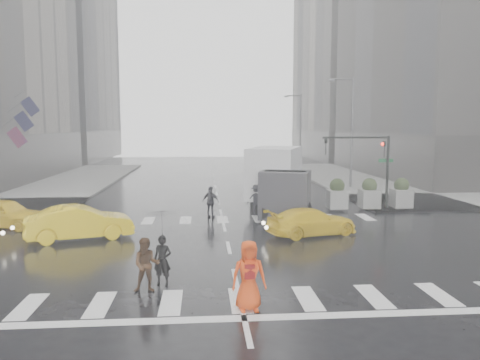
{
  "coord_description": "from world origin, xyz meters",
  "views": [
    {
      "loc": [
        -1.06,
        -19.09,
        5.03
      ],
      "look_at": [
        0.64,
        2.0,
        2.62
      ],
      "focal_mm": 35.0,
      "sensor_mm": 36.0,
      "label": 1
    }
  ],
  "objects": [
    {
      "name": "planter_east",
      "position": [
        11.0,
        8.2,
        0.98
      ],
      "size": [
        1.1,
        1.1,
        1.8
      ],
      "color": "gray",
      "rests_on": "ground"
    },
    {
      "name": "street_lamp_near",
      "position": [
        10.87,
        18.0,
        4.95
      ],
      "size": [
        2.15,
        0.22,
        9.0
      ],
      "color": "#59595B",
      "rests_on": "ground"
    },
    {
      "name": "taxi_front",
      "position": [
        -11.0,
        4.8,
        0.73
      ],
      "size": [
        4.56,
        2.76,
        1.45
      ],
      "primitive_type": "imported",
      "rotation": [
        0.0,
        0.0,
        1.31
      ],
      "color": "yellow",
      "rests_on": "ground"
    },
    {
      "name": "ground",
      "position": [
        0.0,
        0.0,
        0.0
      ],
      "size": [
        120.0,
        120.0,
        0.0
      ],
      "primitive_type": "plane",
      "color": "black",
      "rests_on": "ground"
    },
    {
      "name": "pedestrian_black",
      "position": [
        -2.36,
        -4.47,
        1.63
      ],
      "size": [
        1.18,
        1.19,
        2.43
      ],
      "rotation": [
        0.0,
        0.0,
        -0.26
      ],
      "color": "black",
      "rests_on": "ground"
    },
    {
      "name": "traffic_signal_pole",
      "position": [
        9.01,
        8.01,
        3.22
      ],
      "size": [
        4.45,
        0.42,
        4.5
      ],
      "color": "black",
      "rests_on": "ground"
    },
    {
      "name": "road_markings",
      "position": [
        0.0,
        0.0,
        0.01
      ],
      "size": [
        18.0,
        48.0,
        0.01
      ],
      "primitive_type": null,
      "color": "silver",
      "rests_on": "ground"
    },
    {
      "name": "pedestrian_brown",
      "position": [
        -2.79,
        -5.05,
        0.84
      ],
      "size": [
        0.83,
        0.66,
        1.68
      ],
      "primitive_type": "imported",
      "rotation": [
        0.0,
        0.0,
        0.02
      ],
      "color": "#3F2716",
      "rests_on": "ground"
    },
    {
      "name": "box_truck",
      "position": [
        3.36,
        8.14,
        2.02
      ],
      "size": [
        2.67,
        7.13,
        3.79
      ],
      "rotation": [
        0.0,
        0.0,
        -0.33
      ],
      "color": "silver",
      "rests_on": "ground"
    },
    {
      "name": "taxi_rear",
      "position": [
        4.0,
        2.0,
        0.63
      ],
      "size": [
        4.16,
        2.79,
        1.25
      ],
      "primitive_type": "imported",
      "rotation": [
        0.0,
        0.0,
        1.87
      ],
      "color": "yellow",
      "rests_on": "ground"
    },
    {
      "name": "flag_cluster",
      "position": [
        -15.08,
        18.5,
        5.64
      ],
      "size": [
        2.87,
        3.06,
        4.69
      ],
      "color": "#59595B",
      "rests_on": "ground"
    },
    {
      "name": "building_nw_far",
      "position": [
        -29.0,
        56.0,
        20.19
      ],
      "size": [
        26.05,
        26.05,
        44.0
      ],
      "color": "#5C5955",
      "rests_on": "ground"
    },
    {
      "name": "building_ne_far",
      "position": [
        29.0,
        56.0,
        16.27
      ],
      "size": [
        26.05,
        26.05,
        36.0
      ],
      "color": "gray",
      "rests_on": "ground"
    },
    {
      "name": "pedestrian_far_b",
      "position": [
        1.99,
        7.03,
        0.91
      ],
      "size": [
        1.32,
        0.99,
        1.82
      ],
      "primitive_type": "imported",
      "rotation": [
        0.0,
        0.0,
        2.81
      ],
      "color": "black",
      "rests_on": "ground"
    },
    {
      "name": "planter_mid",
      "position": [
        9.0,
        8.2,
        0.98
      ],
      "size": [
        1.1,
        1.1,
        1.8
      ],
      "color": "gray",
      "rests_on": "ground"
    },
    {
      "name": "street_lamp_far",
      "position": [
        10.87,
        38.0,
        4.95
      ],
      "size": [
        2.15,
        0.22,
        9.0
      ],
      "color": "#59595B",
      "rests_on": "ground"
    },
    {
      "name": "pedestrian_far_a",
      "position": [
        -0.61,
        6.61,
        0.87
      ],
      "size": [
        1.19,
        1.0,
        1.75
      ],
      "primitive_type": "imported",
      "rotation": [
        0.0,
        0.0,
        2.7
      ],
      "color": "black",
      "rests_on": "ground"
    },
    {
      "name": "taxi_mid",
      "position": [
        -6.57,
        2.0,
        0.76
      ],
      "size": [
        4.89,
        2.91,
        1.52
      ],
      "primitive_type": "imported",
      "rotation": [
        0.0,
        0.0,
        1.87
      ],
      "color": "yellow",
      "rests_on": "ground"
    },
    {
      "name": "sidewalk_ne",
      "position": [
        19.5,
        17.5,
        0.07
      ],
      "size": [
        35.0,
        35.0,
        0.15
      ],
      "primitive_type": "cube",
      "color": "gray",
      "rests_on": "ground"
    },
    {
      "name": "planter_west",
      "position": [
        7.0,
        8.2,
        0.98
      ],
      "size": [
        1.1,
        1.1,
        1.8
      ],
      "color": "gray",
      "rests_on": "ground"
    },
    {
      "name": "pedestrian_orange",
      "position": [
        0.18,
        -6.73,
        0.98
      ],
      "size": [
        1.0,
        0.7,
        1.95
      ],
      "rotation": [
        0.0,
        0.0,
        0.08
      ],
      "color": "#DF400F",
      "rests_on": "ground"
    }
  ]
}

